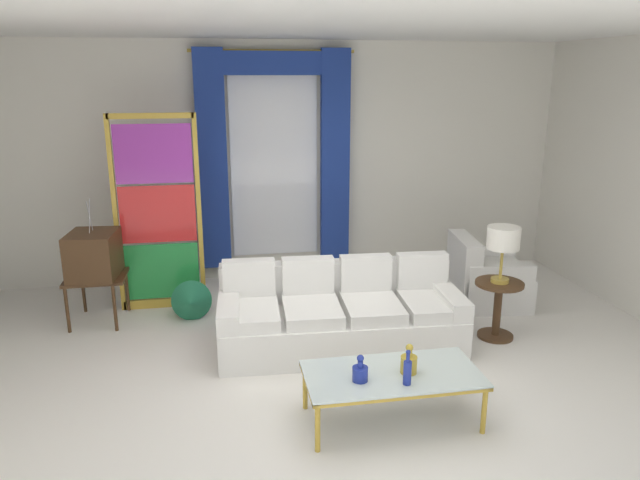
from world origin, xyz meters
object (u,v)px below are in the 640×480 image
(coffee_table, at_px, (392,377))
(peacock_figurine, at_px, (191,303))
(table_lamp_brass, at_px, (503,240))
(round_side_table, at_px, (498,305))
(stained_glass_divider, at_px, (158,218))
(bottle_blue_decanter, at_px, (409,363))
(couch_white_long, at_px, (339,316))
(vintage_tv, at_px, (94,257))
(bottle_crystal_tall, at_px, (360,372))
(bottle_amber_squat, at_px, (407,371))
(armchair_white, at_px, (484,280))

(coffee_table, relative_size, peacock_figurine, 2.23)
(table_lamp_brass, bearing_deg, round_side_table, 180.00)
(stained_glass_divider, distance_m, table_lamp_brass, 3.68)
(peacock_figurine, bearing_deg, bottle_blue_decanter, -52.91)
(peacock_figurine, distance_m, table_lamp_brass, 3.31)
(stained_glass_divider, height_order, table_lamp_brass, stained_glass_divider)
(couch_white_long, relative_size, stained_glass_divider, 1.08)
(vintage_tv, height_order, peacock_figurine, vintage_tv)
(round_side_table, bearing_deg, stained_glass_divider, 156.99)
(couch_white_long, height_order, bottle_crystal_tall, couch_white_long)
(round_side_table, bearing_deg, vintage_tv, 164.16)
(bottle_amber_squat, bearing_deg, round_side_table, 45.33)
(vintage_tv, height_order, stained_glass_divider, stained_glass_divider)
(vintage_tv, bearing_deg, armchair_white, -3.32)
(bottle_blue_decanter, relative_size, peacock_figurine, 0.39)
(bottle_amber_squat, height_order, round_side_table, bottle_amber_squat)
(round_side_table, bearing_deg, table_lamp_brass, 0.00)
(bottle_crystal_tall, distance_m, stained_glass_divider, 3.27)
(bottle_blue_decanter, distance_m, bottle_amber_squat, 0.18)
(couch_white_long, relative_size, peacock_figurine, 3.97)
(couch_white_long, bearing_deg, coffee_table, -85.20)
(couch_white_long, distance_m, bottle_crystal_tall, 1.48)
(vintage_tv, bearing_deg, peacock_figurine, -11.50)
(table_lamp_brass, bearing_deg, bottle_crystal_tall, -142.70)
(coffee_table, height_order, vintage_tv, vintage_tv)
(bottle_amber_squat, bearing_deg, bottle_crystal_tall, 161.18)
(coffee_table, distance_m, bottle_crystal_tall, 0.30)
(couch_white_long, relative_size, bottle_amber_squat, 8.66)
(stained_glass_divider, relative_size, round_side_table, 3.70)
(peacock_figurine, xyz_separation_m, table_lamp_brass, (3.07, -0.95, 0.81))
(bottle_blue_decanter, height_order, bottle_amber_squat, bottle_amber_squat)
(bottle_blue_decanter, bearing_deg, armchair_white, 52.97)
(coffee_table, xyz_separation_m, bottle_blue_decanter, (0.12, -0.02, 0.12))
(bottle_blue_decanter, relative_size, vintage_tv, 0.18)
(bottle_crystal_tall, relative_size, armchair_white, 0.23)
(bottle_crystal_tall, bearing_deg, armchair_white, 47.67)
(bottle_blue_decanter, xyz_separation_m, vintage_tv, (-2.68, 2.44, 0.24))
(bottle_amber_squat, relative_size, vintage_tv, 0.20)
(vintage_tv, relative_size, peacock_figurine, 2.24)
(coffee_table, xyz_separation_m, bottle_amber_squat, (0.05, -0.19, 0.14))
(bottle_blue_decanter, distance_m, vintage_tv, 3.63)
(bottle_crystal_tall, distance_m, round_side_table, 2.22)
(stained_glass_divider, distance_m, round_side_table, 3.75)
(couch_white_long, height_order, armchair_white, couch_white_long)
(coffee_table, height_order, table_lamp_brass, table_lamp_brass)
(bottle_amber_squat, bearing_deg, couch_white_long, 96.16)
(couch_white_long, bearing_deg, peacock_figurine, 150.31)
(couch_white_long, bearing_deg, bottle_blue_decanter, -80.46)
(bottle_blue_decanter, bearing_deg, stained_glass_divider, 126.46)
(couch_white_long, xyz_separation_m, stained_glass_divider, (-1.78, 1.32, 0.75))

